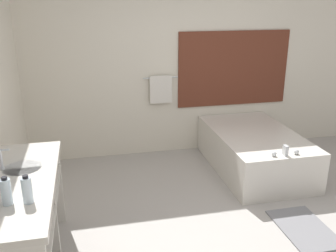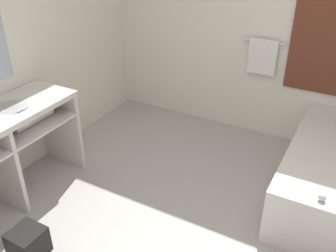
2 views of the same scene
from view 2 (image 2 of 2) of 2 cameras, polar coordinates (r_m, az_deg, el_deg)
wall_back_with_blinds at (r=4.27m, az=19.42°, el=14.11°), size 7.40×0.13×2.70m
waste_bin at (r=3.27m, az=-20.55°, el=-16.31°), size 0.25×0.25×0.24m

